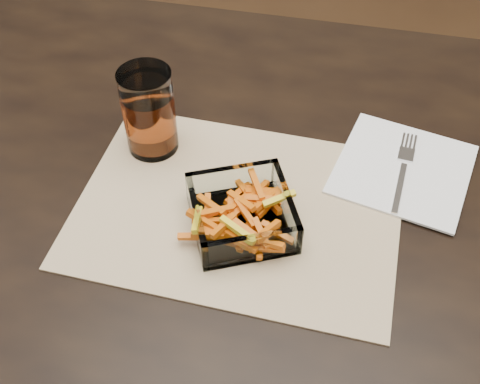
# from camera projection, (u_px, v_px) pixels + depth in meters

# --- Properties ---
(dining_table) EXTENTS (1.60, 0.90, 0.75)m
(dining_table) POSITION_uv_depth(u_px,v_px,m) (291.00, 226.00, 0.94)
(dining_table) COLOR black
(dining_table) RESTS_ON ground
(placemat) EXTENTS (0.46, 0.34, 0.00)m
(placemat) POSITION_uv_depth(u_px,v_px,m) (238.00, 208.00, 0.85)
(placemat) COLOR tan
(placemat) RESTS_ON dining_table
(glass_bowl) EXTENTS (0.17, 0.17, 0.05)m
(glass_bowl) POSITION_uv_depth(u_px,v_px,m) (242.00, 215.00, 0.81)
(glass_bowl) COLOR white
(glass_bowl) RESTS_ON placemat
(tumbler) EXTENTS (0.08, 0.08, 0.14)m
(tumbler) POSITION_uv_depth(u_px,v_px,m) (149.00, 114.00, 0.89)
(tumbler) COLOR white
(tumbler) RESTS_ON placemat
(napkin) EXTENTS (0.22, 0.22, 0.00)m
(napkin) POSITION_uv_depth(u_px,v_px,m) (403.00, 169.00, 0.90)
(napkin) COLOR white
(napkin) RESTS_ON placemat
(fork) EXTENTS (0.03, 0.17, 0.00)m
(fork) POSITION_uv_depth(u_px,v_px,m) (403.00, 168.00, 0.89)
(fork) COLOR silver
(fork) RESTS_ON napkin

